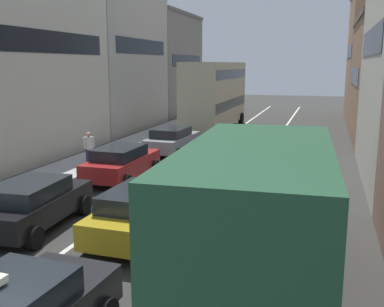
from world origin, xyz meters
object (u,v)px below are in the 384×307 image
object	(u,v)px
sedan_left_lane_third	(121,162)
sedan_right_lane_behind_truck	(282,184)
sedan_centre_lane_second	(142,211)
bus_mid_queue_primary	(216,93)
wagon_left_lane_second	(33,203)
removalist_box_truck	(261,221)
coupe_centre_lane_fourth	(235,143)
pedestrian_near_kerb	(89,146)
hatchback_centre_lane_third	(205,167)
sedan_left_lane_fourth	(172,140)

from	to	relation	value
sedan_left_lane_third	sedan_right_lane_behind_truck	distance (m)	7.13
sedan_centre_lane_second	bus_mid_queue_primary	distance (m)	21.66
wagon_left_lane_second	sedan_right_lane_behind_truck	distance (m)	8.27
removalist_box_truck	wagon_left_lane_second	distance (m)	7.87
bus_mid_queue_primary	wagon_left_lane_second	bearing A→B (deg)	179.36
sedan_centre_lane_second	sedan_left_lane_third	xyz separation A→B (m)	(-3.41, 5.80, 0.00)
removalist_box_truck	coupe_centre_lane_fourth	world-z (taller)	removalist_box_truck
sedan_right_lane_behind_truck	pedestrian_near_kerb	bearing A→B (deg)	72.57
removalist_box_truck	sedan_left_lane_third	distance (m)	11.50
sedan_centre_lane_second	hatchback_centre_lane_third	world-z (taller)	same
hatchback_centre_lane_third	pedestrian_near_kerb	distance (m)	6.82
sedan_left_lane_third	hatchback_centre_lane_third	bearing A→B (deg)	-87.38
sedan_left_lane_third	sedan_right_lane_behind_truck	world-z (taller)	same
sedan_right_lane_behind_truck	pedestrian_near_kerb	world-z (taller)	pedestrian_near_kerb
wagon_left_lane_second	pedestrian_near_kerb	bearing A→B (deg)	14.94
sedan_centre_lane_second	sedan_left_lane_fourth	world-z (taller)	same
wagon_left_lane_second	bus_mid_queue_primary	distance (m)	21.69
sedan_right_lane_behind_truck	sedan_left_lane_fourth	bearing A→B (deg)	45.28
sedan_left_lane_third	sedan_centre_lane_second	bearing A→B (deg)	-148.70
removalist_box_truck	wagon_left_lane_second	bearing A→B (deg)	66.12
sedan_right_lane_behind_truck	wagon_left_lane_second	bearing A→B (deg)	126.35
sedan_left_lane_third	pedestrian_near_kerb	size ratio (longest dim) A/B	2.61
removalist_box_truck	sedan_left_lane_third	bearing A→B (deg)	36.52
removalist_box_truck	bus_mid_queue_primary	xyz separation A→B (m)	(-6.92, 24.42, 0.86)
hatchback_centre_lane_third	bus_mid_queue_primary	xyz separation A→B (m)	(-3.40, 15.43, 2.03)
sedan_left_lane_third	pedestrian_near_kerb	world-z (taller)	pedestrian_near_kerb
coupe_centre_lane_fourth	bus_mid_queue_primary	bearing A→B (deg)	18.55
sedan_left_lane_fourth	bus_mid_queue_primary	xyz separation A→B (m)	(0.12, 9.47, 2.03)
hatchback_centre_lane_third	bus_mid_queue_primary	size ratio (longest dim) A/B	0.41
sedan_centre_lane_second	coupe_centre_lane_fourth	size ratio (longest dim) A/B	1.00
hatchback_centre_lane_third	sedan_left_lane_fourth	bearing A→B (deg)	32.33
wagon_left_lane_second	sedan_right_lane_behind_truck	xyz separation A→B (m)	(6.98, 4.43, 0.00)
sedan_left_lane_third	removalist_box_truck	bearing A→B (deg)	-140.08
sedan_left_lane_third	sedan_right_lane_behind_truck	bearing A→B (deg)	-102.34
wagon_left_lane_second	hatchback_centre_lane_third	xyz separation A→B (m)	(3.73, 6.17, 0.00)
sedan_centre_lane_second	sedan_left_lane_fourth	distance (m)	12.31
wagon_left_lane_second	sedan_right_lane_behind_truck	bearing A→B (deg)	-61.18
sedan_centre_lane_second	coupe_centre_lane_fourth	bearing A→B (deg)	0.01
wagon_left_lane_second	coupe_centre_lane_fourth	size ratio (longest dim) A/B	1.02
sedan_centre_lane_second	sedan_left_lane_fourth	xyz separation A→B (m)	(-3.24, 11.87, 0.00)
removalist_box_truck	bus_mid_queue_primary	bearing A→B (deg)	13.24
coupe_centre_lane_fourth	sedan_right_lane_behind_truck	bearing A→B (deg)	-158.40
removalist_box_truck	sedan_centre_lane_second	distance (m)	5.03
pedestrian_near_kerb	bus_mid_queue_primary	bearing A→B (deg)	-54.94
sedan_left_lane_third	sedan_left_lane_fourth	xyz separation A→B (m)	(0.18, 6.08, 0.00)
hatchback_centre_lane_third	coupe_centre_lane_fourth	distance (m)	5.97
sedan_right_lane_behind_truck	bus_mid_queue_primary	bearing A→B (deg)	25.13
coupe_centre_lane_fourth	sedan_left_lane_fourth	bearing A→B (deg)	88.97
hatchback_centre_lane_third	sedan_left_lane_fourth	size ratio (longest dim) A/B	0.99
sedan_left_lane_fourth	bus_mid_queue_primary	world-z (taller)	bus_mid_queue_primary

